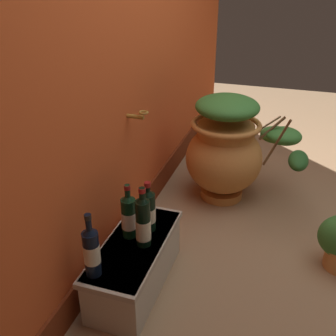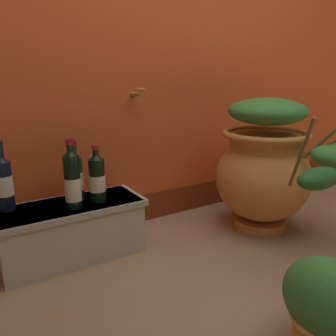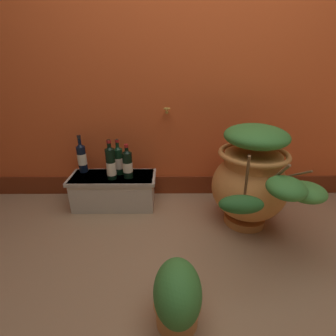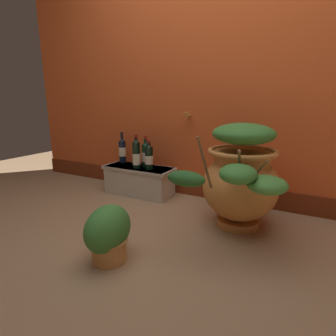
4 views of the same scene
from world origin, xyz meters
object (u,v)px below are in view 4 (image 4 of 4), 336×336
object	(u,v)px
wine_bottle_right	(122,150)
potted_shrub	(108,234)
wine_bottle_middle	(149,156)
wine_bottle_left	(136,154)
terracotta_urn	(240,177)
wine_bottle_back	(146,154)

from	to	relation	value
wine_bottle_right	potted_shrub	size ratio (longest dim) A/B	0.95
wine_bottle_middle	wine_bottle_left	bearing A→B (deg)	-169.85
terracotta_urn	potted_shrub	size ratio (longest dim) A/B	2.43
wine_bottle_middle	terracotta_urn	bearing A→B (deg)	-15.22
potted_shrub	wine_bottle_back	bearing A→B (deg)	111.95
terracotta_urn	wine_bottle_right	bearing A→B (deg)	164.51
wine_bottle_middle	potted_shrub	size ratio (longest dim) A/B	0.84
terracotta_urn	wine_bottle_back	size ratio (longest dim) A/B	2.74
terracotta_urn	wine_bottle_right	distance (m)	1.38
wine_bottle_left	wine_bottle_back	size ratio (longest dim) A/B	1.08
terracotta_urn	wine_bottle_left	world-z (taller)	terracotta_urn
wine_bottle_middle	wine_bottle_back	distance (m)	0.11
terracotta_urn	wine_bottle_back	world-z (taller)	terracotta_urn
wine_bottle_back	potted_shrub	xyz separation A→B (m)	(0.45, -1.11, -0.24)
wine_bottle_back	potted_shrub	world-z (taller)	wine_bottle_back
potted_shrub	wine_bottle_middle	bearing A→B (deg)	109.28
terracotta_urn	wine_bottle_left	xyz separation A→B (m)	(-1.05, 0.23, 0.03)
wine_bottle_left	wine_bottle_right	world-z (taller)	wine_bottle_left
terracotta_urn	wine_bottle_middle	size ratio (longest dim) A/B	2.91
wine_bottle_right	wine_bottle_back	xyz separation A→B (m)	(0.32, -0.04, -0.01)
wine_bottle_left	potted_shrub	world-z (taller)	wine_bottle_left
terracotta_urn	wine_bottle_right	xyz separation A→B (m)	(-1.33, 0.37, 0.03)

